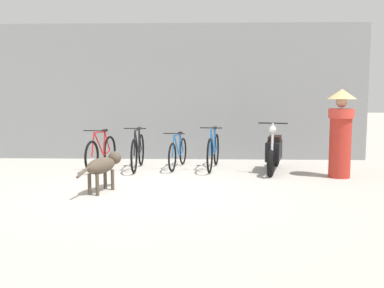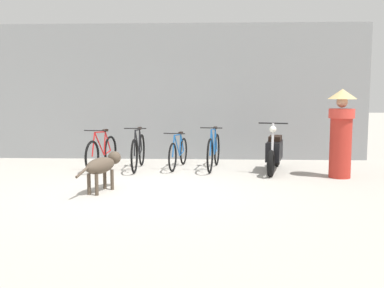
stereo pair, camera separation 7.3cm
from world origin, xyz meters
The scene contains 9 objects.
ground_plane centered at (0.00, 0.00, 0.00)m, with size 60.00×60.00×0.00m, color #ADA89E.
shop_wall_back centered at (0.00, 3.64, 1.65)m, with size 9.81×0.20×3.30m.
bicycle_0 centered at (-1.25, 2.07, 0.36)m, with size 0.46×1.65×0.87m.
bicycle_1 centered at (-0.46, 2.05, 0.38)m, with size 0.46×1.72×0.92m.
bicycle_2 centered at (0.40, 2.24, 0.33)m, with size 0.46×1.59×0.80m.
bicycle_3 centered at (1.17, 2.14, 0.38)m, with size 0.46×1.75×0.93m.
motorcycle centered at (2.43, 1.89, 0.41)m, with size 0.64×1.80×1.05m.
stray_dog centered at (-0.69, -0.15, 0.44)m, with size 0.54×1.21×0.63m.
person_in_robes centered at (3.61, 1.26, 0.93)m, with size 0.56×0.56×1.71m.
Camera 1 is at (1.04, -7.46, 1.64)m, focal length 42.00 mm.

